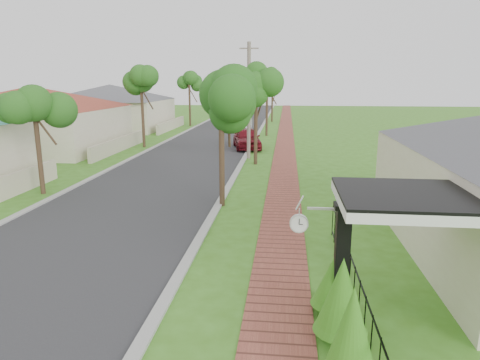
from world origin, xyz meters
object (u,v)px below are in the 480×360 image
at_px(porch_post, 341,267).
at_px(station_clock, 301,222).
at_px(parked_car_red, 247,138).
at_px(near_tree, 221,103).
at_px(utility_pole, 249,101).
at_px(parked_car_white, 244,124).

height_order(porch_post, station_clock, porch_post).
height_order(parked_car_red, near_tree, near_tree).
xyz_separation_m(near_tree, utility_pole, (0.10, 10.98, -0.39)).
xyz_separation_m(parked_car_white, utility_pole, (1.90, -15.95, 3.08)).
relative_size(parked_car_white, utility_pole, 0.53).
xyz_separation_m(porch_post, station_clock, (-0.86, 0.40, 0.83)).
relative_size(utility_pole, station_clock, 6.93).
bearing_deg(near_tree, porch_post, -64.89).
distance_m(porch_post, parked_car_white, 35.37).
bearing_deg(porch_post, utility_pole, 100.88).
bearing_deg(utility_pole, parked_car_red, 96.97).
xyz_separation_m(parked_car_red, near_tree, (0.40, -15.07, 3.33)).
bearing_deg(parked_car_white, station_clock, -81.94).
height_order(porch_post, near_tree, near_tree).
bearing_deg(parked_car_red, parked_car_white, 85.06).
bearing_deg(near_tree, utility_pole, 89.48).
xyz_separation_m(parked_car_red, utility_pole, (0.50, -4.09, 2.94)).
bearing_deg(utility_pole, near_tree, -90.52).
distance_m(parked_car_red, parked_car_white, 11.94).
bearing_deg(porch_post, parked_car_red, 100.20).
xyz_separation_m(parked_car_white, station_clock, (4.69, -34.53, 1.31)).
relative_size(parked_car_red, parked_car_white, 1.17).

